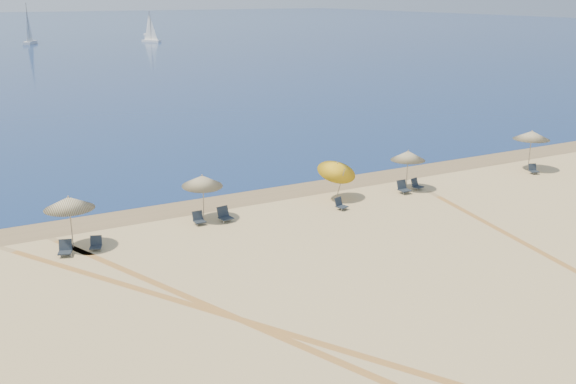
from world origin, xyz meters
The scene contains 18 objects.
wet_sand centered at (0.00, 24.00, 0.00)m, with size 500.00×500.00×0.00m, color olive.
umbrella_1 centered at (-10.78, 20.77, 2.15)m, with size 2.25×2.25×2.49m.
umbrella_2 centered at (-4.09, 21.56, 2.07)m, with size 2.08×2.11×2.42m.
umbrella_3 centered at (3.78, 21.19, 1.83)m, with size 2.18×2.23×2.50m.
umbrella_4 centered at (8.50, 20.92, 2.05)m, with size 2.04×2.04×2.39m.
umbrella_5 centered at (18.36, 20.63, 2.31)m, with size 2.33×2.33×2.66m.
chair_1 centered at (-11.25, 20.02, 0.30)m, with size 0.75×0.81×0.68m.
chair_2 centered at (-9.91, 20.03, 0.27)m, with size 0.69×0.74×0.62m.
chair_3 centered at (-4.57, 21.03, 0.28)m, with size 0.54×0.63×0.64m.
chair_4 centered at (-3.24, 20.82, 0.33)m, with size 0.71×0.80×0.74m.
chair_5 centered at (3.00, 19.61, 0.28)m, with size 0.68×0.74×0.63m.
chair_6 centered at (7.85, 20.40, 0.32)m, with size 0.61×0.72×0.74m.
chair_7 centered at (8.99, 20.60, 0.29)m, with size 0.68×0.75×0.65m.
chair_8 centered at (17.91, 19.81, 0.27)m, with size 0.68×0.74×0.62m.
sailboat_1 centered at (38.86, 170.55, 1.92)m, with size 2.32×4.39×6.34m.
sailboat_2 centered at (31.43, 145.14, 2.13)m, with size 3.78×4.52×7.04m.
sailboat_3 centered at (5.52, 152.26, 2.73)m, with size 3.89×6.15×9.01m.
tire_tracks centered at (-2.02, 8.37, 0.00)m, with size 49.00×40.77×0.00m.
Camera 1 is at (-15.48, -8.47, 11.19)m, focal length 40.88 mm.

